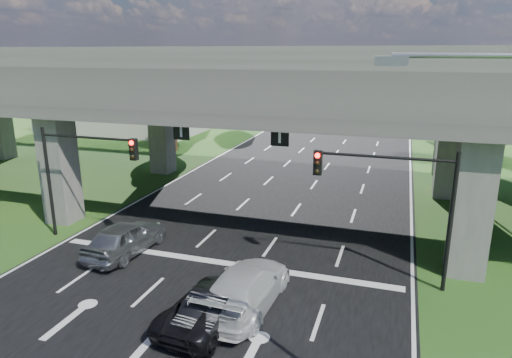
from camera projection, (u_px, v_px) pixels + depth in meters
The scene contains 18 objects.
ground at pixel (187, 299), 18.64m from camera, with size 160.00×160.00×0.00m, color #1A4115.
road at pixel (260, 217), 27.81m from camera, with size 18.00×120.00×0.03m, color black.
overpass at pixel (270, 83), 27.51m from camera, with size 80.00×15.00×10.00m.
warehouse at pixel (123, 115), 57.86m from camera, with size 20.00×10.00×4.00m, color #9E9E99.
signal_right at pixel (397, 192), 18.82m from camera, with size 5.76×0.54×6.00m.
signal_left at pixel (80, 164), 23.44m from camera, with size 5.76×0.54×6.00m.
streetlight_far at pixel (434, 103), 36.09m from camera, with size 3.38×0.25×10.00m.
streetlight_beyond at pixel (427, 88), 50.76m from camera, with size 3.38×0.25×10.00m.
tree_left_near at pixel (174, 103), 45.30m from camera, with size 4.50×4.50×7.80m.
tree_left_mid at pixel (184, 101), 53.69m from camera, with size 3.91×3.90×6.76m.
tree_left_far at pixel (239, 88), 59.58m from camera, with size 4.80×4.80×8.32m.
tree_right_near at pixel (467, 115), 39.25m from camera, with size 4.20×4.20×7.28m.
tree_right_mid at pixel (489, 109), 45.79m from camera, with size 3.91×3.90×6.76m.
tree_right_far at pixel (442, 95), 54.13m from camera, with size 4.50×4.50×7.80m.
car_silver at pixel (125, 238), 22.58m from camera, with size 1.98×4.92×1.68m, color #97999E.
car_dark at pixel (217, 304), 16.93m from camera, with size 1.51×4.33×1.43m, color black.
car_white at pixel (245, 287), 17.85m from camera, with size 2.34×5.75×1.67m, color beige.
car_trailing at pixel (208, 306), 16.86m from camera, with size 2.26×4.90×1.36m, color black.
Camera 1 is at (7.77, -14.96, 9.76)m, focal length 32.00 mm.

